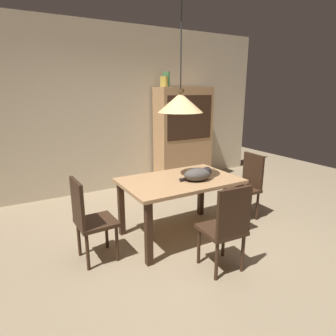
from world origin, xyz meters
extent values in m
plane|color=#998466|center=(0.00, 0.00, 0.00)|extent=(10.00, 10.00, 0.00)
cube|color=beige|center=(0.00, 2.65, 1.45)|extent=(6.40, 0.10, 2.90)
cube|color=tan|center=(0.08, 0.42, 0.73)|extent=(1.40, 0.90, 0.04)
cube|color=#382316|center=(-0.54, 0.03, 0.35)|extent=(0.07, 0.07, 0.71)
cube|color=#382316|center=(0.70, 0.03, 0.35)|extent=(0.07, 0.07, 0.71)
cube|color=#382316|center=(-0.54, 0.81, 0.35)|extent=(0.07, 0.07, 0.71)
cube|color=#382316|center=(0.70, 0.81, 0.35)|extent=(0.07, 0.07, 0.71)
cube|color=#382316|center=(-0.97, 0.42, 0.43)|extent=(0.41, 0.41, 0.04)
cube|color=#322014|center=(-1.15, 0.42, 0.69)|extent=(0.05, 0.38, 0.48)
cylinder|color=#382316|center=(-0.80, 0.27, 0.21)|extent=(0.04, 0.04, 0.41)
cylinder|color=#382316|center=(-0.82, 0.59, 0.21)|extent=(0.04, 0.04, 0.41)
cylinder|color=#382316|center=(-1.12, 0.26, 0.21)|extent=(0.04, 0.04, 0.41)
cylinder|color=#382316|center=(-1.14, 0.58, 0.21)|extent=(0.04, 0.04, 0.41)
cube|color=#382316|center=(0.08, -0.38, 0.43)|extent=(0.42, 0.42, 0.04)
cube|color=#322014|center=(0.07, -0.55, 0.69)|extent=(0.38, 0.06, 0.48)
cylinder|color=#382316|center=(0.25, -0.23, 0.21)|extent=(0.04, 0.04, 0.41)
cylinder|color=#382316|center=(-0.07, -0.21, 0.21)|extent=(0.04, 0.04, 0.41)
cylinder|color=#382316|center=(0.23, -0.55, 0.21)|extent=(0.04, 0.04, 0.41)
cylinder|color=#382316|center=(-0.09, -0.52, 0.21)|extent=(0.04, 0.04, 0.41)
cube|color=#382316|center=(1.13, 0.42, 0.43)|extent=(0.42, 0.42, 0.04)
cube|color=#322014|center=(1.31, 0.42, 0.69)|extent=(0.06, 0.38, 0.48)
cylinder|color=#382316|center=(0.98, 0.59, 0.21)|extent=(0.04, 0.04, 0.41)
cylinder|color=#382316|center=(0.96, 0.27, 0.21)|extent=(0.04, 0.04, 0.41)
cylinder|color=#382316|center=(1.30, 0.58, 0.21)|extent=(0.04, 0.04, 0.41)
cylinder|color=#382316|center=(1.28, 0.26, 0.21)|extent=(0.04, 0.04, 0.41)
ellipsoid|color=#4C4742|center=(0.24, 0.28, 0.82)|extent=(0.36, 0.26, 0.15)
sphere|color=black|center=(0.36, 0.26, 0.85)|extent=(0.11, 0.11, 0.11)
cylinder|color=black|center=(0.12, 0.34, 0.78)|extent=(0.18, 0.04, 0.04)
cone|color=#E5B775|center=(0.08, 0.42, 1.66)|extent=(0.52, 0.52, 0.22)
cylinder|color=#513D23|center=(0.08, 0.42, 1.79)|extent=(0.08, 0.08, 0.04)
cylinder|color=black|center=(0.08, 0.42, 2.33)|extent=(0.01, 0.01, 1.04)
cube|color=tan|center=(1.35, 2.32, 0.93)|extent=(1.10, 0.44, 1.85)
cube|color=#382316|center=(1.35, 2.10, 1.29)|extent=(0.97, 0.01, 0.81)
cube|color=#382316|center=(1.35, 2.32, 0.04)|extent=(1.12, 0.45, 0.08)
cube|color=gold|center=(0.92, 2.32, 1.94)|extent=(0.04, 0.20, 0.18)
cube|color=#427A4C|center=(0.97, 2.32, 1.98)|extent=(0.03, 0.20, 0.26)
camera|label=1|loc=(-1.73, -2.43, 1.81)|focal=31.08mm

